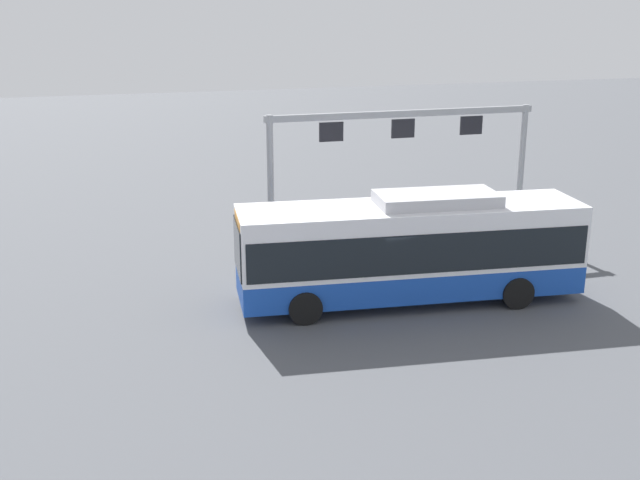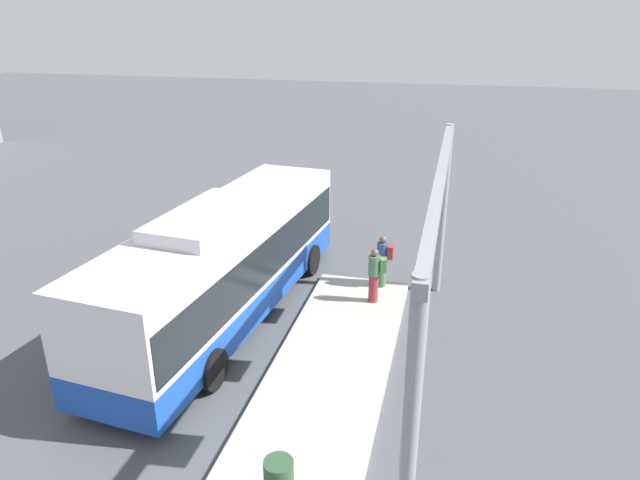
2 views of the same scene
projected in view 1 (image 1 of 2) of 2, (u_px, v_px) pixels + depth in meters
The scene contains 7 objects.
ground_plane at pixel (408, 301), 24.64m from camera, with size 120.00×120.00×0.00m, color #4C4F54.
platform_curb at pixel (422, 260), 28.24m from camera, with size 10.00×2.80×0.16m, color #B2ADA3.
bus_main at pixel (410, 246), 24.11m from camera, with size 10.80×3.50×3.46m.
person_boarding at pixel (294, 240), 27.29m from camera, with size 0.37×0.55×1.67m.
person_waiting_near at pixel (324, 238), 27.49m from camera, with size 0.39×0.56×1.67m.
platform_sign_gantry at pixel (402, 147), 29.21m from camera, with size 10.53×0.24×5.20m.
trash_bin at pixel (526, 236), 29.26m from camera, with size 0.52×0.52×0.90m, color #2D5133.
Camera 1 is at (9.05, 21.31, 9.10)m, focal length 43.93 mm.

